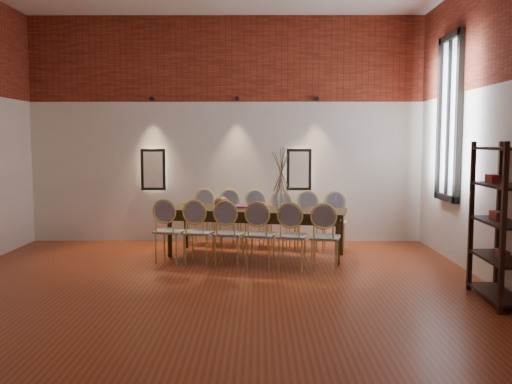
{
  "coord_description": "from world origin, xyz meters",
  "views": [
    {
      "loc": [
        0.59,
        -6.21,
        1.79
      ],
      "look_at": [
        0.54,
        1.8,
        1.05
      ],
      "focal_mm": 38.0,
      "sensor_mm": 36.0,
      "label": 1
    }
  ],
  "objects_px": {
    "chair_near_d": "(260,235)",
    "chair_far_b": "(227,219)",
    "chair_near_c": "(229,233)",
    "chair_far_d": "(279,220)",
    "dining_table": "(256,232)",
    "chair_far_c": "(253,219)",
    "book": "(242,207)",
    "vase": "(281,200)",
    "bowl": "(222,202)",
    "chair_near_a": "(170,231)",
    "shelving_rack": "(501,222)",
    "chair_near_f": "(325,237)",
    "chair_far_f": "(334,222)",
    "chair_near_e": "(292,236)",
    "chair_far_a": "(201,218)",
    "chair_near_b": "(199,232)",
    "chair_far_e": "(306,221)"
  },
  "relations": [
    {
      "from": "chair_near_e",
      "to": "shelving_rack",
      "type": "distance_m",
      "value": 2.76
    },
    {
      "from": "dining_table",
      "to": "chair_far_c",
      "type": "bearing_deg",
      "value": 107.64
    },
    {
      "from": "chair_near_e",
      "to": "vase",
      "type": "height_order",
      "value": "vase"
    },
    {
      "from": "chair_near_c",
      "to": "book",
      "type": "distance_m",
      "value": 0.87
    },
    {
      "from": "chair_far_d",
      "to": "book",
      "type": "xyz_separation_m",
      "value": [
        -0.62,
        -0.51,
        0.3
      ]
    },
    {
      "from": "chair_near_c",
      "to": "chair_far_d",
      "type": "bearing_deg",
      "value": 72.36
    },
    {
      "from": "chair_far_b",
      "to": "bowl",
      "type": "height_order",
      "value": "chair_far_b"
    },
    {
      "from": "chair_far_c",
      "to": "chair_far_f",
      "type": "distance_m",
      "value": 1.38
    },
    {
      "from": "chair_far_a",
      "to": "chair_far_c",
      "type": "distance_m",
      "value": 0.92
    },
    {
      "from": "chair_near_e",
      "to": "chair_far_b",
      "type": "xyz_separation_m",
      "value": [
        -1.03,
        1.72,
        0.0
      ]
    },
    {
      "from": "vase",
      "to": "book",
      "type": "bearing_deg",
      "value": 159.45
    },
    {
      "from": "chair_far_c",
      "to": "chair_near_f",
      "type": "bearing_deg",
      "value": 133.66
    },
    {
      "from": "chair_far_b",
      "to": "book",
      "type": "bearing_deg",
      "value": 124.36
    },
    {
      "from": "shelving_rack",
      "to": "chair_far_b",
      "type": "bearing_deg",
      "value": 137.06
    },
    {
      "from": "chair_near_a",
      "to": "shelving_rack",
      "type": "bearing_deg",
      "value": -13.45
    },
    {
      "from": "dining_table",
      "to": "vase",
      "type": "relative_size",
      "value": 9.21
    },
    {
      "from": "chair_near_a",
      "to": "chair_far_e",
      "type": "xyz_separation_m",
      "value": [
        2.12,
        1.01,
        0.0
      ]
    },
    {
      "from": "dining_table",
      "to": "chair_near_e",
      "type": "distance_m",
      "value": 1.01
    },
    {
      "from": "chair_far_b",
      "to": "bowl",
      "type": "xyz_separation_m",
      "value": [
        -0.03,
        -0.79,
        0.37
      ]
    },
    {
      "from": "chair_near_c",
      "to": "bowl",
      "type": "distance_m",
      "value": 0.83
    },
    {
      "from": "chair_near_d",
      "to": "bowl",
      "type": "distance_m",
      "value": 1.09
    },
    {
      "from": "chair_near_b",
      "to": "bowl",
      "type": "relative_size",
      "value": 3.92
    },
    {
      "from": "chair_near_b",
      "to": "chair_far_f",
      "type": "distance_m",
      "value": 2.34
    },
    {
      "from": "chair_near_f",
      "to": "chair_far_e",
      "type": "bearing_deg",
      "value": 107.64
    },
    {
      "from": "dining_table",
      "to": "chair_near_e",
      "type": "height_order",
      "value": "chair_near_e"
    },
    {
      "from": "chair_far_e",
      "to": "shelving_rack",
      "type": "height_order",
      "value": "shelving_rack"
    },
    {
      "from": "chair_far_f",
      "to": "vase",
      "type": "distance_m",
      "value": 1.13
    },
    {
      "from": "chair_far_a",
      "to": "bowl",
      "type": "relative_size",
      "value": 3.92
    },
    {
      "from": "dining_table",
      "to": "chair_far_d",
      "type": "bearing_deg",
      "value": 72.36
    },
    {
      "from": "chair_far_d",
      "to": "chair_near_e",
      "type": "bearing_deg",
      "value": 107.64
    },
    {
      "from": "chair_near_e",
      "to": "chair_near_a",
      "type": "bearing_deg",
      "value": 180.0
    },
    {
      "from": "chair_near_e",
      "to": "dining_table",
      "type": "bearing_deg",
      "value": 133.66
    },
    {
      "from": "chair_near_d",
      "to": "chair_far_b",
      "type": "xyz_separation_m",
      "value": [
        -0.58,
        1.62,
        0.0
      ]
    },
    {
      "from": "chair_near_f",
      "to": "chair_near_e",
      "type": "bearing_deg",
      "value": 180.0
    },
    {
      "from": "dining_table",
      "to": "chair_far_c",
      "type": "relative_size",
      "value": 2.94
    },
    {
      "from": "vase",
      "to": "shelving_rack",
      "type": "height_order",
      "value": "shelving_rack"
    },
    {
      "from": "chair_near_c",
      "to": "book",
      "type": "bearing_deg",
      "value": 91.86
    },
    {
      "from": "chair_near_e",
      "to": "chair_far_a",
      "type": "relative_size",
      "value": 1.0
    },
    {
      "from": "dining_table",
      "to": "shelving_rack",
      "type": "bearing_deg",
      "value": -28.85
    },
    {
      "from": "dining_table",
      "to": "bowl",
      "type": "height_order",
      "value": "bowl"
    },
    {
      "from": "chair_near_c",
      "to": "shelving_rack",
      "type": "relative_size",
      "value": 0.52
    },
    {
      "from": "chair_near_e",
      "to": "chair_far_b",
      "type": "relative_size",
      "value": 1.0
    },
    {
      "from": "chair_far_c",
      "to": "chair_far_e",
      "type": "height_order",
      "value": "same"
    },
    {
      "from": "vase",
      "to": "bowl",
      "type": "height_order",
      "value": "vase"
    },
    {
      "from": "chair_near_e",
      "to": "chair_near_f",
      "type": "bearing_deg",
      "value": -0.0
    },
    {
      "from": "chair_near_a",
      "to": "chair_far_b",
      "type": "bearing_deg",
      "value": 72.36
    },
    {
      "from": "chair_near_d",
      "to": "chair_near_a",
      "type": "bearing_deg",
      "value": 180.0
    },
    {
      "from": "chair_near_a",
      "to": "shelving_rack",
      "type": "height_order",
      "value": "shelving_rack"
    },
    {
      "from": "chair_near_d",
      "to": "chair_far_d",
      "type": "relative_size",
      "value": 1.0
    },
    {
      "from": "chair_near_b",
      "to": "chair_far_d",
      "type": "xyz_separation_m",
      "value": [
        1.22,
        1.21,
        0.0
      ]
    }
  ]
}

